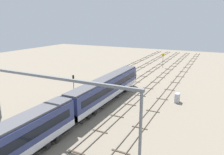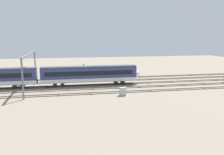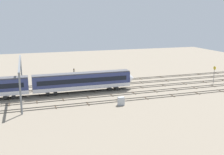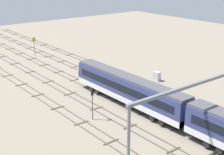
{
  "view_description": "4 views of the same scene",
  "coord_description": "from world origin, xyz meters",
  "px_view_note": "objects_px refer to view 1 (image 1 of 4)",
  "views": [
    {
      "loc": [
        -41.73,
        -18.82,
        15.34
      ],
      "look_at": [
        -0.25,
        1.82,
        3.32
      ],
      "focal_mm": 34.86,
      "sensor_mm": 36.0,
      "label": 1
    },
    {
      "loc": [
        -12.62,
        -62.08,
        12.62
      ],
      "look_at": [
        -0.08,
        0.28,
        1.75
      ],
      "focal_mm": 39.82,
      "sensor_mm": 36.0,
      "label": 2
    },
    {
      "loc": [
        -18.98,
        -64.4,
        18.52
      ],
      "look_at": [
        2.03,
        1.2,
        2.94
      ],
      "focal_mm": 43.69,
      "sensor_mm": 36.0,
      "label": 3
    },
    {
      "loc": [
        -43.47,
        32.65,
        21.39
      ],
      "look_at": [
        -0.54,
        -1.09,
        3.05
      ],
      "focal_mm": 53.66,
      "sensor_mm": 36.0,
      "label": 4
    }
  ],
  "objects_px": {
    "relay_cabinet": "(177,98)",
    "signal_light_trackside_departure": "(74,83)",
    "overhead_gantry": "(55,89)",
    "speed_sign_near_foreground": "(163,58)"
  },
  "relations": [
    {
      "from": "speed_sign_near_foreground",
      "to": "relay_cabinet",
      "type": "xyz_separation_m",
      "value": [
        -31.55,
        -10.57,
        -2.35
      ]
    },
    {
      "from": "speed_sign_near_foreground",
      "to": "relay_cabinet",
      "type": "height_order",
      "value": "speed_sign_near_foreground"
    },
    {
      "from": "relay_cabinet",
      "to": "signal_light_trackside_departure",
      "type": "bearing_deg",
      "value": 108.1
    },
    {
      "from": "speed_sign_near_foreground",
      "to": "relay_cabinet",
      "type": "relative_size",
      "value": 2.7
    },
    {
      "from": "overhead_gantry",
      "to": "speed_sign_near_foreground",
      "type": "height_order",
      "value": "overhead_gantry"
    },
    {
      "from": "overhead_gantry",
      "to": "signal_light_trackside_departure",
      "type": "distance_m",
      "value": 15.75
    },
    {
      "from": "overhead_gantry",
      "to": "signal_light_trackside_departure",
      "type": "xyz_separation_m",
      "value": [
        13.59,
        7.15,
        -3.51
      ]
    },
    {
      "from": "overhead_gantry",
      "to": "relay_cabinet",
      "type": "distance_m",
      "value": 24.41
    },
    {
      "from": "overhead_gantry",
      "to": "relay_cabinet",
      "type": "relative_size",
      "value": 13.84
    },
    {
      "from": "signal_light_trackside_departure",
      "to": "relay_cabinet",
      "type": "distance_m",
      "value": 20.98
    }
  ]
}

